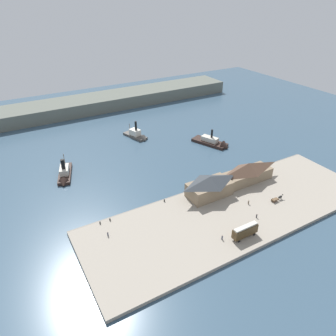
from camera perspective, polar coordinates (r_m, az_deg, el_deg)
The scene contains 18 objects.
ground_plane at distance 129.59m, azimuth 5.68°, elevation -2.91°, with size 320.00×320.00×0.00m, color #385166.
quay_promenade at distance 115.55m, azimuth 11.98°, elevation -7.78°, with size 110.00×36.00×1.20m, color #9E9384.
seawall_edge at distance 126.91m, azimuth 6.62°, elevation -3.48°, with size 110.00×0.80×1.00m, color gray.
ferry_shed_customs_shed at distance 118.82m, azimuth 7.59°, elevation -3.26°, with size 17.04×9.33×8.41m.
ferry_shed_east_terminal at distance 130.64m, azimuth 14.36°, elevation -0.72°, with size 21.61×7.95×8.26m.
street_tram at distance 103.36m, azimuth 13.91°, elevation -11.05°, with size 9.01×2.46×4.45m.
horse_cart at distance 123.73m, azimuth 19.32°, elevation -5.28°, with size 5.45×1.43×1.87m.
pedestrian_near_west_shed at distance 113.22m, azimuth 15.89°, elevation -8.42°, with size 0.40×0.40×1.60m.
pedestrian_walking_west at distance 118.88m, azimuth 14.49°, elevation -6.08°, with size 0.43×0.43×1.74m.
pedestrian_walking_east at distance 102.25m, azimuth 9.86°, elevation -12.40°, with size 0.42×0.42×1.68m.
pedestrian_by_tram at distance 103.82m, azimuth -10.94°, elevation -11.75°, with size 0.41×0.41×1.68m.
mooring_post_east at distance 109.80m, azimuth -10.56°, elevation -9.22°, with size 0.44×0.44×0.90m, color black.
mooring_post_west at distance 116.64m, azimuth -0.67°, elevation -5.95°, with size 0.44×0.44×0.90m, color black.
mooring_post_center_west at distance 109.12m, azimuth -12.31°, elevation -9.73°, with size 0.44×0.44×0.90m, color black.
ferry_near_quay at distance 139.47m, azimuth -18.39°, elevation -1.17°, with size 10.12×19.14×9.69m.
ferry_outer_harbor at distance 169.08m, azimuth -5.62°, elevation 5.95°, with size 9.25×16.42×10.89m.
ferry_approaching_east at distance 162.06m, azimuth 8.48°, elevation 4.53°, with size 13.48×20.97×10.27m.
far_headland at distance 218.06m, azimuth -11.35°, elevation 11.86°, with size 180.00×24.00×8.00m, color #60665B.
Camera 1 is at (-64.93, -87.30, 70.39)m, focal length 33.35 mm.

